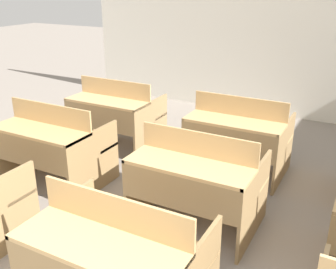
{
  "coord_description": "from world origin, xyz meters",
  "views": [
    {
      "loc": [
        1.13,
        -0.39,
        2.08
      ],
      "look_at": [
        -0.47,
        2.6,
        0.74
      ],
      "focal_mm": 42.0,
      "sensor_mm": 36.0,
      "label": 1
    }
  ],
  "objects_px": {
    "bench_second_left": "(53,144)",
    "bench_third_center": "(238,135)",
    "bench_third_left": "(115,113)",
    "bench_second_center": "(196,179)",
    "bench_front_center": "(116,258)"
  },
  "relations": [
    {
      "from": "bench_second_left",
      "to": "bench_third_center",
      "type": "bearing_deg",
      "value": 35.61
    },
    {
      "from": "bench_second_left",
      "to": "bench_third_center",
      "type": "height_order",
      "value": "same"
    },
    {
      "from": "bench_third_left",
      "to": "bench_third_center",
      "type": "height_order",
      "value": "same"
    },
    {
      "from": "bench_second_left",
      "to": "bench_third_center",
      "type": "relative_size",
      "value": 1.0
    },
    {
      "from": "bench_second_center",
      "to": "bench_third_center",
      "type": "height_order",
      "value": "same"
    },
    {
      "from": "bench_second_left",
      "to": "bench_third_left",
      "type": "bearing_deg",
      "value": 90.69
    },
    {
      "from": "bench_front_center",
      "to": "bench_third_center",
      "type": "xyz_separation_m",
      "value": [
        -0.01,
        2.38,
        0.0
      ]
    },
    {
      "from": "bench_front_center",
      "to": "bench_second_center",
      "type": "distance_m",
      "value": 1.19
    },
    {
      "from": "bench_front_center",
      "to": "bench_second_center",
      "type": "relative_size",
      "value": 1.0
    },
    {
      "from": "bench_front_center",
      "to": "bench_second_left",
      "type": "bearing_deg",
      "value": 144.25
    },
    {
      "from": "bench_second_center",
      "to": "bench_third_left",
      "type": "height_order",
      "value": "same"
    },
    {
      "from": "bench_front_center",
      "to": "bench_third_center",
      "type": "relative_size",
      "value": 1.0
    },
    {
      "from": "bench_second_left",
      "to": "bench_second_center",
      "type": "height_order",
      "value": "same"
    },
    {
      "from": "bench_front_center",
      "to": "bench_second_left",
      "type": "relative_size",
      "value": 1.0
    },
    {
      "from": "bench_third_left",
      "to": "bench_third_center",
      "type": "distance_m",
      "value": 1.67
    }
  ]
}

